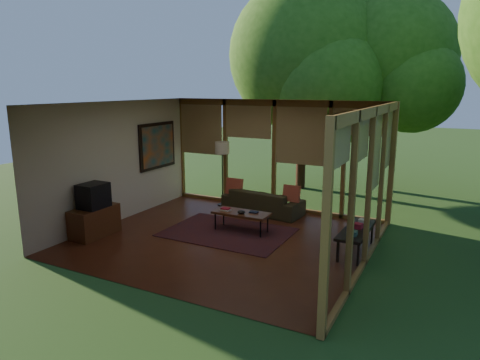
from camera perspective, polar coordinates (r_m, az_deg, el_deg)
The scene contains 25 objects.
floor at distance 8.71m, azimuth -2.02°, elevation -7.83°, with size 5.50×5.50×0.00m, color #5D2A18.
ceiling at distance 8.18m, azimuth -2.16°, elevation 10.21°, with size 5.50×5.50×0.00m, color silver.
wall_left at distance 9.96m, azimuth -16.03°, elevation 2.32°, with size 0.04×5.00×2.70m, color silver.
wall_front at distance 6.34m, azimuth -13.25°, elevation -3.12°, with size 5.50×0.04×2.70m, color silver.
window_wall_back at distance 10.55m, azimuth 4.59°, elevation 3.31°, with size 5.50×0.12×2.70m, color brown.
window_wall_right at distance 7.42m, azimuth 16.77°, elevation -1.08°, with size 0.12×5.00×2.70m, color brown.
tree_nw at distance 12.87m, azimuth 8.63°, elevation 16.07°, with size 4.34×4.34×6.04m.
tree_ne at distance 13.09m, azimuth 19.35°, elevation 15.38°, with size 3.57×3.57×5.64m.
rug at distance 9.06m, azimuth -1.65°, elevation -6.96°, with size 2.56×1.81×0.01m, color maroon.
sofa at distance 10.36m, azimuth 3.05°, elevation -2.88°, with size 1.94×0.76×0.57m, color #36311B.
pillow_left at distance 10.56m, azimuth -0.75°, elevation -0.90°, with size 0.40×0.13×0.40m, color maroon.
pillow_right at distance 9.96m, azimuth 6.89°, elevation -1.85°, with size 0.39×0.13×0.39m, color maroon.
ct_book_lower at distance 9.11m, azimuth -1.93°, elevation -3.99°, with size 0.21×0.15×0.03m, color beige.
ct_book_upper at distance 9.10m, azimuth -1.94°, elevation -3.82°, with size 0.18×0.13×0.03m, color maroon.
ct_book_side at distance 8.96m, azimuth 1.83°, elevation -4.29°, with size 0.18×0.13×0.03m, color #151C31.
ct_bowl at distance 8.88m, azimuth 0.17°, elevation -4.28°, with size 0.16×0.16×0.07m, color black.
media_cabinet at distance 9.28m, azimuth -18.82°, elevation -5.26°, with size 0.50×1.00×0.60m, color #5D3119.
television at distance 9.12m, azimuth -18.97°, elevation -1.99°, with size 0.45×0.55×0.50m, color black.
console_book_a at distance 7.80m, azimuth 13.96°, elevation -6.79°, with size 0.23×0.17×0.08m, color #2E524B.
console_book_b at distance 8.21m, azimuth 14.70°, elevation -5.81°, with size 0.20×0.15×0.09m, color maroon.
console_book_c at distance 8.59m, azimuth 15.30°, elevation -5.16°, with size 0.21×0.15×0.06m, color beige.
floor_lamp at distance 10.78m, azimuth -2.39°, elevation 3.83°, with size 0.36×0.36×1.65m.
coffee_table at distance 9.01m, azimuth 0.17°, elevation -4.51°, with size 1.20×0.50×0.43m.
side_console at distance 8.20m, azimuth 14.59°, elevation -6.52°, with size 0.60×1.40×0.46m.
wall_painting at distance 10.95m, azimuth -10.94°, elevation 4.51°, with size 0.06×1.35×1.15m.
Camera 1 is at (4.02, -7.12, 3.01)m, focal length 32.00 mm.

